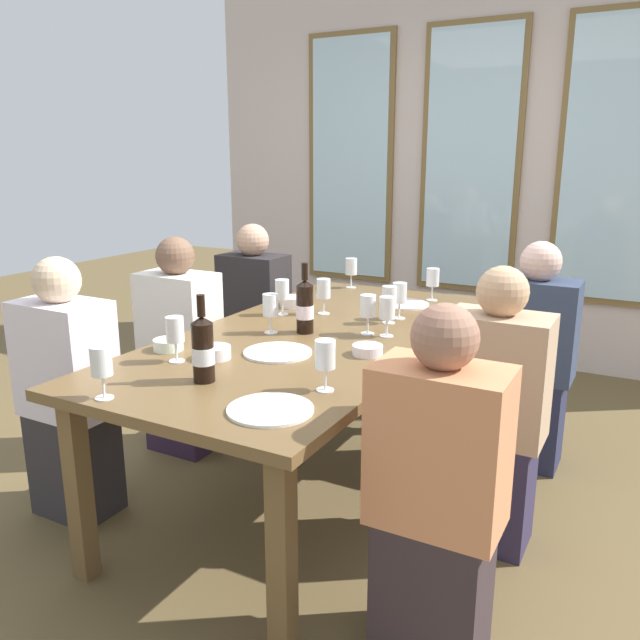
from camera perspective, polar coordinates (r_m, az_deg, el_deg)
ground_plane at (r=3.09m, az=-0.34°, el=-14.48°), size 12.00×12.00×0.00m
back_wall_with_windows at (r=4.87m, az=13.31°, el=13.62°), size 4.23×0.10×2.90m
dining_table at (r=2.83m, az=-0.36°, el=-2.51°), size 1.03×2.14×0.74m
white_plate_0 at (r=2.52m, az=-3.78°, el=-2.89°), size 0.27×0.27×0.01m
white_plate_1 at (r=1.98m, az=-4.43°, el=-7.93°), size 0.27×0.27×0.01m
white_plate_2 at (r=3.35m, az=7.55°, el=1.40°), size 0.25×0.25×0.01m
wine_bottle_0 at (r=2.22m, az=-10.36°, el=-2.55°), size 0.08×0.08×0.31m
wine_bottle_1 at (r=2.78m, az=-1.35°, el=1.21°), size 0.08×0.08×0.31m
tasting_bowl_0 at (r=3.28m, az=-2.43°, el=1.63°), size 0.13×0.13×0.05m
tasting_bowl_1 at (r=2.51m, az=4.25°, el=-2.67°), size 0.12×0.12×0.04m
tasting_bowl_2 at (r=2.49m, az=-9.31°, el=-2.86°), size 0.12×0.12×0.05m
tasting_bowl_3 at (r=2.63m, az=-13.33°, el=-2.14°), size 0.12×0.12×0.05m
wine_glass_0 at (r=2.77m, az=4.28°, el=1.08°), size 0.07×0.07×0.17m
wine_glass_1 at (r=3.11m, az=0.31°, el=2.73°), size 0.07×0.07×0.17m
wine_glass_2 at (r=2.79m, az=-4.42°, el=1.26°), size 0.07×0.07×0.17m
wine_glass_3 at (r=2.74m, az=5.98°, el=0.91°), size 0.07×0.07×0.17m
wine_glass_4 at (r=2.45m, az=-12.76°, el=-1.02°), size 0.07×0.07×0.17m
wine_glass_5 at (r=3.45m, az=9.99°, el=3.61°), size 0.07×0.07×0.17m
wine_glass_6 at (r=3.10m, az=-3.39°, el=2.66°), size 0.07×0.07×0.17m
wine_glass_7 at (r=3.04m, az=7.08°, el=2.25°), size 0.07×0.07×0.17m
wine_glass_8 at (r=2.96m, az=6.17°, el=1.92°), size 0.07×0.07×0.17m
wine_glass_9 at (r=3.73m, az=2.79°, el=4.64°), size 0.07×0.07×0.17m
wine_glass_10 at (r=2.10m, az=0.47°, el=-3.31°), size 0.07×0.07×0.17m
wine_glass_11 at (r=2.15m, az=-18.86°, el=-3.59°), size 0.07×0.07×0.17m
seated_person_0 at (r=3.84m, az=-5.82°, el=-0.18°), size 0.38×0.24×1.11m
seated_person_1 at (r=3.27m, az=18.33°, el=-3.55°), size 0.38×0.24×1.11m
seated_person_2 at (r=3.33m, az=-12.28°, el=-2.76°), size 0.38×0.24×1.11m
seated_person_3 at (r=2.56m, az=15.16°, el=-8.31°), size 0.38×0.24×1.11m
seated_person_4 at (r=2.87m, az=-21.43°, el=-6.32°), size 0.38×0.24×1.11m
seated_person_5 at (r=1.97m, az=10.32°, el=-15.29°), size 0.38×0.24×1.11m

